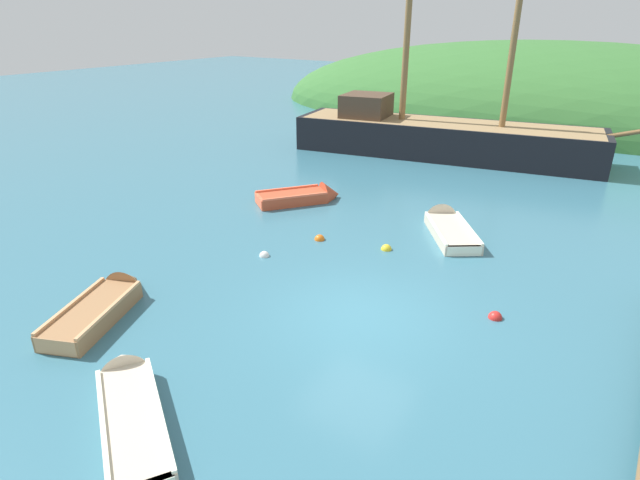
{
  "coord_description": "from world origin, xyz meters",
  "views": [
    {
      "loc": [
        4.91,
        -8.92,
        6.3
      ],
      "look_at": [
        -2.98,
        2.74,
        0.15
      ],
      "focal_mm": 28.86,
      "sensor_mm": 36.0,
      "label": 1
    }
  ],
  "objects": [
    {
      "name": "ground_plane",
      "position": [
        0.0,
        0.0,
        0.0
      ],
      "size": [
        120.0,
        120.0,
        0.0
      ],
      "primitive_type": "plane",
      "color": "teal"
    },
    {
      "name": "shore_hill",
      "position": [
        -2.49,
        29.42,
        0.0
      ],
      "size": [
        40.99,
        18.98,
        9.72
      ],
      "primitive_type": "ellipsoid",
      "color": "#387033",
      "rests_on": "ground"
    },
    {
      "name": "sailing_ship",
      "position": [
        -4.15,
        14.89,
        0.62
      ],
      "size": [
        16.99,
        5.83,
        12.96
      ],
      "rotation": [
        0.0,
        0.0,
        0.18
      ],
      "color": "black",
      "rests_on": "ground"
    },
    {
      "name": "rowboat_portside",
      "position": [
        -4.98,
        -3.21,
        0.14
      ],
      "size": [
        2.18,
        3.32,
        0.98
      ],
      "rotation": [
        0.0,
        0.0,
        1.98
      ],
      "color": "#9E7047",
      "rests_on": "ground"
    },
    {
      "name": "rowboat_outer_left",
      "position": [
        -5.68,
        5.67,
        0.13
      ],
      "size": [
        2.7,
        3.15,
        1.05
      ],
      "rotation": [
        0.0,
        0.0,
        0.94
      ],
      "color": "#C64C2D",
      "rests_on": "ground"
    },
    {
      "name": "rowboat_far",
      "position": [
        -0.25,
        5.93,
        0.1
      ],
      "size": [
        2.87,
        3.39,
        1.06
      ],
      "rotation": [
        0.0,
        0.0,
        2.2
      ],
      "color": "beige",
      "rests_on": "ground"
    },
    {
      "name": "rowboat_outer_right",
      "position": [
        -1.72,
        -4.99,
        0.11
      ],
      "size": [
        3.6,
        2.69,
        0.9
      ],
      "rotation": [
        0.0,
        0.0,
        2.59
      ],
      "color": "beige",
      "rests_on": "ground"
    },
    {
      "name": "buoy_orange",
      "position": [
        -3.2,
        3.04,
        0.0
      ],
      "size": [
        0.32,
        0.32,
        0.32
      ],
      "primitive_type": "sphere",
      "color": "orange",
      "rests_on": "ground"
    },
    {
      "name": "buoy_red",
      "position": [
        2.61,
        1.59,
        0.0
      ],
      "size": [
        0.32,
        0.32,
        0.32
      ],
      "primitive_type": "sphere",
      "color": "red",
      "rests_on": "ground"
    },
    {
      "name": "buoy_white",
      "position": [
        -3.85,
        1.18,
        0.0
      ],
      "size": [
        0.3,
        0.3,
        0.3
      ],
      "primitive_type": "sphere",
      "color": "white",
      "rests_on": "ground"
    },
    {
      "name": "buoy_yellow",
      "position": [
        -1.17,
        3.54,
        0.0
      ],
      "size": [
        0.32,
        0.32,
        0.32
      ],
      "primitive_type": "sphere",
      "color": "yellow",
      "rests_on": "ground"
    }
  ]
}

